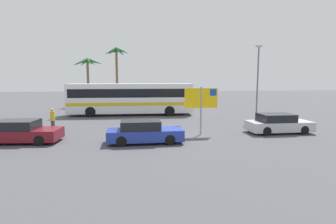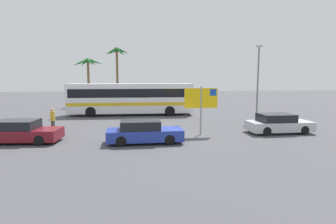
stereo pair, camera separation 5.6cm
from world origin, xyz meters
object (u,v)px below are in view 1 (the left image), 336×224
Objects in this scene: ferry_sign at (202,100)px; pedestrian_crossing_lot at (53,118)px; car_silver at (278,124)px; car_maroon at (21,132)px; bus_front_coach at (131,97)px; car_blue at (144,132)px.

ferry_sign is 10.34m from pedestrian_crossing_lot.
car_silver is 0.98× the size of car_maroon.
bus_front_coach is at bearing 65.97° from car_maroon.
car_maroon is 3.11m from pedestrian_crossing_lot.
car_blue is (-3.83, -1.92, -1.69)m from ferry_sign.
bus_front_coach reaches higher than car_silver.
ferry_sign is 11.21m from car_maroon.
ferry_sign is at bearing 24.40° from car_blue.
car_blue is 9.46m from car_silver.
ferry_sign is 5.67m from car_silver.
bus_front_coach is 14.57m from car_silver.
car_blue and car_maroon have the same top height.
car_blue is 7.29m from pedestrian_crossing_lot.
car_blue is at bearing -2.36° from car_maroon.
bus_front_coach is at bearing 93.32° from car_blue.
pedestrian_crossing_lot is (-6.26, 3.72, 0.35)m from car_blue.
car_blue and car_silver have the same top height.
bus_front_coach is 2.82× the size of car_silver.
bus_front_coach reaches higher than car_blue.
car_blue is 1.01× the size of car_silver.
car_maroon is at bearing 171.61° from car_blue.
car_silver is 16.48m from car_maroon.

